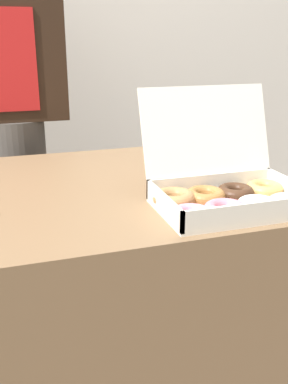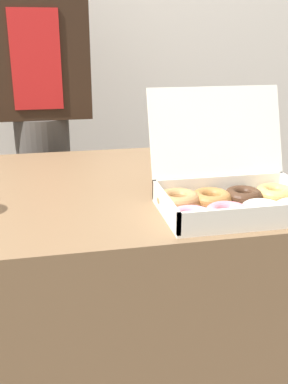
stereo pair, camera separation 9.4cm
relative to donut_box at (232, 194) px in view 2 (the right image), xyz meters
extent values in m
cube|color=brown|center=(-0.30, 0.24, -0.40)|extent=(1.06, 0.79, 0.72)
cube|color=white|center=(0.00, -0.02, -0.03)|extent=(0.34, 0.22, 0.01)
cube|color=white|center=(-0.16, -0.02, -0.01)|extent=(0.01, 0.22, 0.05)
cube|color=white|center=(0.00, -0.13, -0.01)|extent=(0.34, 0.01, 0.05)
cube|color=white|center=(0.00, 0.09, -0.01)|extent=(0.34, 0.01, 0.05)
cube|color=white|center=(0.00, 0.13, 0.12)|extent=(0.34, 0.08, 0.21)
torus|color=pink|center=(-0.12, -0.07, -0.02)|extent=(0.11, 0.11, 0.03)
torus|color=#B27F4C|center=(-0.12, 0.03, -0.02)|extent=(0.14, 0.14, 0.03)
torus|color=pink|center=(-0.04, -0.07, -0.02)|extent=(0.14, 0.14, 0.03)
torus|color=#A87038|center=(-0.04, 0.03, -0.02)|extent=(0.12, 0.12, 0.03)
torus|color=white|center=(0.04, -0.07, -0.02)|extent=(0.12, 0.12, 0.03)
torus|color=#422819|center=(0.04, 0.03, -0.02)|extent=(0.11, 0.11, 0.03)
torus|color=tan|center=(0.12, 0.03, -0.02)|extent=(0.11, 0.11, 0.03)
cylinder|color=#4C4742|center=(-0.43, 0.85, -0.36)|extent=(0.21, 0.21, 0.81)
cube|color=black|center=(-0.43, 0.85, 0.32)|extent=(0.38, 0.17, 0.53)
cube|color=red|center=(-0.43, 0.76, 0.26)|extent=(0.17, 0.01, 0.34)
camera|label=1|loc=(-0.49, -0.88, 0.34)|focal=42.00mm
camera|label=2|loc=(-0.39, -0.91, 0.34)|focal=42.00mm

